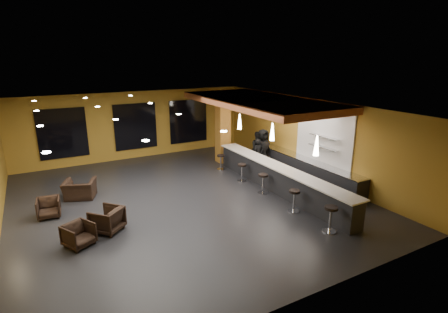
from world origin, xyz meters
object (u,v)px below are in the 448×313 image
staff_a (258,154)px  prep_counter (307,170)px  pendant_0 (317,146)px  pendant_2 (240,122)px  armchair_d (80,189)px  bar_counter (278,179)px  armchair_a (79,235)px  pendant_1 (272,132)px  staff_c (263,148)px  armchair_b (107,219)px  bar_stool_1 (294,198)px  bar_stool_4 (221,160)px  bar_stool_2 (263,181)px  bar_stool_3 (242,170)px  bar_stool_0 (331,216)px  column (223,128)px  armchair_c (49,208)px  staff_b (258,149)px

staff_a → prep_counter: bearing=-66.0°
prep_counter → pendant_0: size_ratio=8.57×
pendant_2 → armchair_d: 7.37m
bar_counter → armchair_a: (-7.59, -0.61, -0.16)m
pendant_1 → staff_c: pendant_1 is taller
armchair_d → armchair_b: bearing=118.6°
pendant_1 → bar_stool_1: bearing=-106.8°
bar_stool_4 → prep_counter: bearing=-48.0°
pendant_1 → pendant_2: size_ratio=1.00×
staff_a → staff_c: bearing=20.6°
pendant_0 → bar_stool_2: (-0.68, 2.08, -1.84)m
staff_c → bar_stool_1: size_ratio=2.34×
bar_stool_1 → bar_stool_3: bearing=89.6°
pendant_0 → staff_a: (0.87, 4.68, -1.60)m
bar_stool_3 → bar_stool_1: bearing=-90.4°
pendant_1 → bar_stool_0: bearing=-99.6°
pendant_0 → bar_stool_1: bearing=167.4°
pendant_0 → pendant_2: same height
pendant_2 → column: bearing=90.0°
armchair_a → bar_stool_3: bearing=-10.4°
staff_a → bar_stool_0: size_ratio=1.76×
bar_counter → bar_stool_4: bearing=101.5°
bar_counter → armchair_d: (-7.09, 3.08, -0.14)m
bar_counter → armchair_c: 8.45m
pendant_2 → bar_stool_2: bearing=-103.0°
armchair_a → bar_stool_4: bar_stool_4 is taller
staff_b → bar_stool_1: size_ratio=2.17×
bar_stool_4 → staff_b: bearing=-14.7°
bar_counter → bar_stool_1: size_ratio=9.90×
pendant_2 → armchair_a: 8.65m
armchair_d → bar_stool_0: 9.21m
pendant_0 → bar_stool_3: (-0.68, 3.65, -1.85)m
pendant_0 → armchair_d: pendant_0 is taller
bar_counter → bar_stool_2: size_ratio=9.95×
prep_counter → staff_b: staff_b is taller
pendant_2 → staff_b: pendant_2 is taller
prep_counter → column: column is taller
armchair_b → armchair_d: bearing=-124.9°
pendant_0 → armchair_d: (-7.09, 5.08, -1.99)m
armchair_d → bar_stool_3: bar_stool_3 is taller
pendant_2 → armchair_c: (-8.24, -1.14, -2.01)m
pendant_2 → staff_a: pendant_2 is taller
pendant_1 → armchair_d: size_ratio=0.63×
prep_counter → pendant_1: size_ratio=8.57×
bar_counter → staff_c: (1.25, 2.85, 0.44)m
armchair_a → column: bearing=5.9°
column → pendant_1: column is taller
staff_b → armchair_c: 9.44m
prep_counter → staff_c: bearing=107.7°
pendant_2 → pendant_1: bearing=-90.0°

